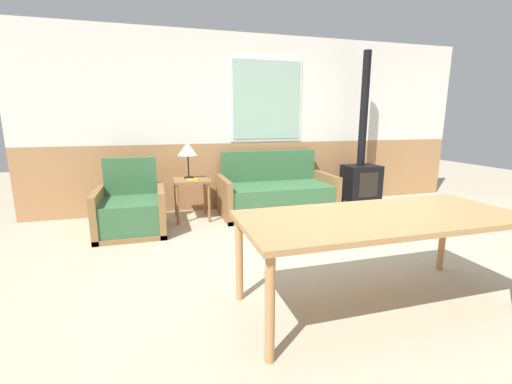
% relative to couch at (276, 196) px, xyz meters
% --- Properties ---
extents(ground_plane, '(16.00, 16.00, 0.00)m').
position_rel_couch_xyz_m(ground_plane, '(-0.06, -2.08, -0.28)').
color(ground_plane, '#B2A58C').
extents(wall_back, '(7.20, 0.09, 2.70)m').
position_rel_couch_xyz_m(wall_back, '(-0.06, 0.55, 1.09)').
color(wall_back, '#AD7A4C').
rests_on(wall_back, ground_plane).
extents(couch, '(1.71, 0.88, 0.93)m').
position_rel_couch_xyz_m(couch, '(0.00, 0.00, 0.00)').
color(couch, olive).
rests_on(couch, ground_plane).
extents(armchair, '(0.84, 0.83, 0.93)m').
position_rel_couch_xyz_m(armchair, '(-2.08, -0.35, -0.01)').
color(armchair, olive).
rests_on(armchair, ground_plane).
extents(side_table, '(0.49, 0.49, 0.59)m').
position_rel_couch_xyz_m(side_table, '(-1.27, 0.03, 0.20)').
color(side_table, olive).
rests_on(side_table, ground_plane).
extents(table_lamp, '(0.29, 0.29, 0.51)m').
position_rel_couch_xyz_m(table_lamp, '(-1.30, 0.12, 0.73)').
color(table_lamp, black).
rests_on(table_lamp, side_table).
extents(book_stack, '(0.17, 0.12, 0.02)m').
position_rel_couch_xyz_m(book_stack, '(-1.27, -0.05, 0.32)').
color(book_stack, gold).
rests_on(book_stack, side_table).
extents(dining_table, '(2.11, 0.89, 0.73)m').
position_rel_couch_xyz_m(dining_table, '(-0.15, -2.73, 0.39)').
color(dining_table, '#B27F4C').
rests_on(dining_table, ground_plane).
extents(wood_stove, '(0.56, 0.44, 2.47)m').
position_rel_couch_xyz_m(wood_stove, '(1.51, 0.06, 0.31)').
color(wood_stove, black).
rests_on(wood_stove, ground_plane).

